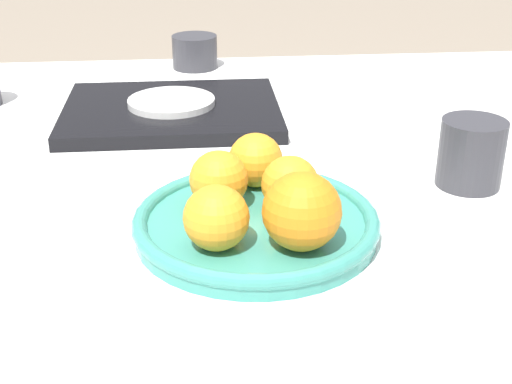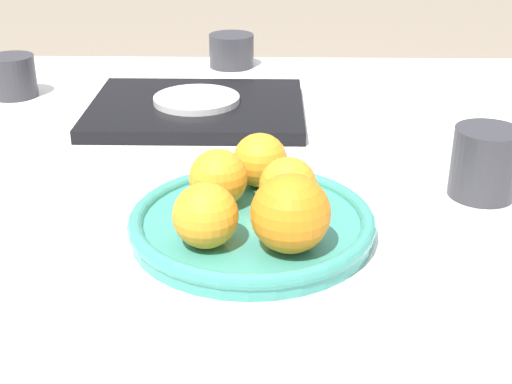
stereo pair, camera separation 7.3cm
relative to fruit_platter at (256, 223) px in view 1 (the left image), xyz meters
The scene contains 12 objects.
table 0.45m from the fruit_platter, 85.82° to the left, with size 1.21×0.96×0.72m.
fruit_platter is the anchor object (origin of this frame).
orange_0 0.08m from the fruit_platter, 128.12° to the right, with size 0.06×0.06×0.06m.
orange_1 0.09m from the fruit_platter, 85.16° to the left, with size 0.06×0.06×0.06m.
orange_2 0.05m from the fruit_platter, 25.25° to the left, with size 0.06×0.06×0.06m.
orange_3 0.08m from the fruit_platter, 57.86° to the right, with size 0.08×0.08×0.08m.
orange_4 0.06m from the fruit_platter, 137.09° to the left, with size 0.06×0.06×0.06m.
serving_tray 0.39m from the fruit_platter, 103.92° to the left, with size 0.33×0.26×0.02m.
side_plate 0.39m from the fruit_platter, 103.92° to the left, with size 0.13×0.13×0.01m.
cup_0 0.67m from the fruit_platter, 94.80° to the left, with size 0.08×0.08×0.06m.
cup_3 0.29m from the fruit_platter, 21.00° to the left, with size 0.08×0.08×0.08m.
napkin 0.64m from the fruit_platter, 47.22° to the left, with size 0.11×0.11×0.01m.
Camera 1 is at (-0.08, -0.91, 1.08)m, focal length 50.00 mm.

